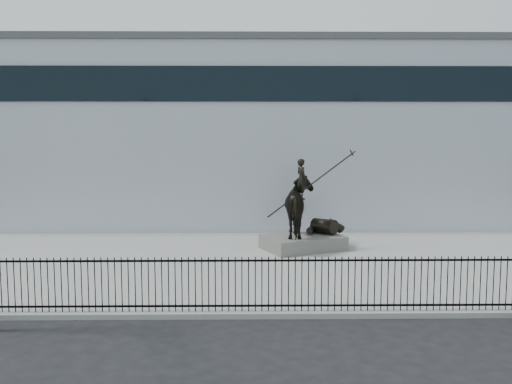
{
  "coord_description": "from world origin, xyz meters",
  "views": [
    {
      "loc": [
        -0.22,
        -14.52,
        5.23
      ],
      "look_at": [
        0.07,
        6.0,
        2.86
      ],
      "focal_mm": 42.0,
      "sensor_mm": 36.0,
      "label": 1
    }
  ],
  "objects": [
    {
      "name": "picket_fence",
      "position": [
        0.0,
        1.25,
        0.9
      ],
      "size": [
        22.1,
        0.1,
        1.5
      ],
      "color": "black",
      "rests_on": "plaza"
    },
    {
      "name": "building",
      "position": [
        0.0,
        20.0,
        4.5
      ],
      "size": [
        44.0,
        14.0,
        9.0
      ],
      "primitive_type": "cube",
      "color": "silver",
      "rests_on": "ground"
    },
    {
      "name": "statue_plinth",
      "position": [
        2.01,
        9.21,
        0.43
      ],
      "size": [
        3.59,
        3.09,
        0.56
      ],
      "primitive_type": "cube",
      "rotation": [
        0.0,
        0.0,
        0.41
      ],
      "color": "#575550",
      "rests_on": "plaza"
    },
    {
      "name": "equestrian_statue",
      "position": [
        2.06,
        9.24,
        1.9
      ],
      "size": [
        3.57,
        3.0,
        3.27
      ],
      "rotation": [
        0.0,
        0.0,
        0.41
      ],
      "color": "black",
      "rests_on": "statue_plinth"
    },
    {
      "name": "plaza",
      "position": [
        0.0,
        7.0,
        0.07
      ],
      "size": [
        30.0,
        12.0,
        0.15
      ],
      "primitive_type": "cube",
      "color": "gray",
      "rests_on": "ground"
    },
    {
      "name": "ground",
      "position": [
        0.0,
        0.0,
        0.0
      ],
      "size": [
        120.0,
        120.0,
        0.0
      ],
      "primitive_type": "plane",
      "color": "black",
      "rests_on": "ground"
    }
  ]
}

